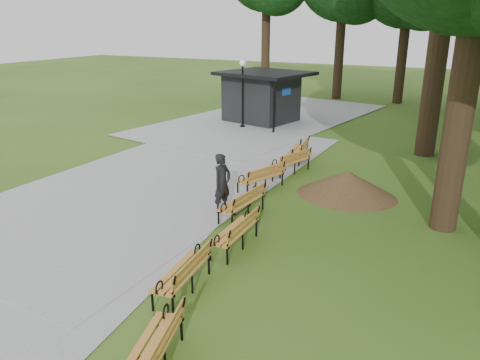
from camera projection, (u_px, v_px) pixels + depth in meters
The scene contains 13 objects.
ground at pixel (224, 228), 12.57m from camera, with size 100.00×100.00×0.00m, color #375D1A.
path at pixel (166, 175), 16.80m from camera, with size 12.00×38.00×0.06m, color #939396.
person at pixel (222, 184), 13.33m from camera, with size 0.64×0.42×1.76m, color black.
kiosk at pixel (261, 97), 25.44m from camera, with size 4.35×3.78×2.73m, color black, non-canonical shape.
lamp_post at pixel (243, 80), 23.56m from camera, with size 0.32×0.32×3.45m.
dirt_mound at pixel (347, 183), 14.76m from camera, with size 2.65×2.65×0.83m, color #47301C.
bench_0 at pixel (151, 348), 7.30m from camera, with size 1.90×0.64×0.88m, color #C0792C, non-canonical shape.
bench_1 at pixel (182, 272), 9.49m from camera, with size 1.90×0.64×0.88m, color #C0792C, non-canonical shape.
bench_2 at pixel (235, 231), 11.33m from camera, with size 1.90×0.64×0.88m, color #C0792C, non-canonical shape.
bench_3 at pixel (241, 202), 13.14m from camera, with size 1.90×0.64×0.88m, color #C0792C, non-canonical shape.
bench_4 at pixel (261, 177), 15.27m from camera, with size 1.90×0.64×0.88m, color #C0792C, non-canonical shape.
bench_5 at pixel (290, 162), 16.94m from camera, with size 1.90×0.64×0.88m, color #C0792C, non-canonical shape.
bench_6 at pixel (298, 150), 18.44m from camera, with size 1.90×0.64×0.88m, color #C0792C, non-canonical shape.
Camera 1 is at (5.52, -10.07, 5.30)m, focal length 34.91 mm.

